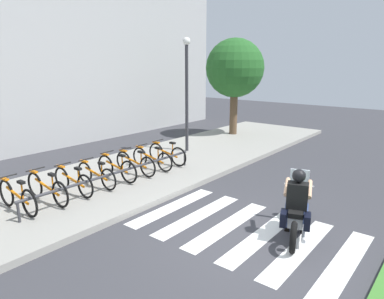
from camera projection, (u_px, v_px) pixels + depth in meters
The scene contains 21 objects.
ground_plane at pixel (253, 243), 6.74m from camera, with size 48.00×48.00×0.00m, color #38383D.
sidewalk at pixel (97, 185), 9.74m from camera, with size 24.00×4.40×0.15m, color gray.
crosswalk_stripe_0 at pixel (344, 264), 6.03m from camera, with size 2.80×0.40×0.01m, color white.
crosswalk_stripe_1 at pixel (299, 249), 6.52m from camera, with size 2.80×0.40×0.01m, color white.
crosswalk_stripe_2 at pixel (261, 236), 7.01m from camera, with size 2.80×0.40×0.01m, color white.
crosswalk_stripe_3 at pixel (228, 225), 7.49m from camera, with size 2.80×0.40×0.01m, color white.
crosswalk_stripe_4 at pixel (199, 215), 7.98m from camera, with size 2.80×0.40×0.01m, color white.
crosswalk_stripe_5 at pixel (173, 207), 8.47m from camera, with size 2.80×0.40×0.01m, color white.
motorcycle at pixel (296, 213), 7.02m from camera, with size 2.05×0.94×1.20m.
rider at pixel (297, 198), 6.86m from camera, with size 0.74×0.67×1.42m.
bicycle_0 at pixel (17, 197), 7.74m from camera, with size 0.48×1.66×0.78m.
bicycle_1 at pixel (47, 188), 8.27m from camera, with size 0.48×1.73×0.78m.
bicycle_2 at pixel (73, 181), 8.81m from camera, with size 0.48×1.62×0.75m.
bicycle_3 at pixel (96, 175), 9.34m from camera, with size 0.48×1.60×0.73m.
bicycle_4 at pixel (117, 168), 9.87m from camera, with size 0.48×1.64×0.80m.
bicycle_5 at pixel (135, 163), 10.41m from camera, with size 0.48×1.66×0.76m.
bicycle_6 at pixel (152, 158), 10.94m from camera, with size 0.48×1.69×0.75m.
bicycle_7 at pixel (167, 154), 11.47m from camera, with size 0.48×1.61×0.78m.
bike_rack at pixel (120, 172), 9.25m from camera, with size 5.53×0.07×0.49m.
street_lamp at pixel (187, 86), 12.76m from camera, with size 0.28×0.28×4.34m.
tree_near_rack at pixel (235, 69), 15.85m from camera, with size 2.68×2.68×4.56m.
Camera 1 is at (-5.49, -2.90, 3.39)m, focal length 32.38 mm.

